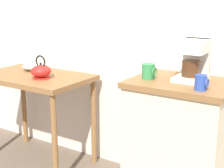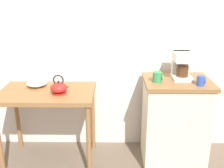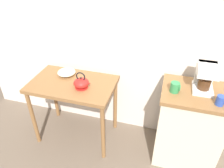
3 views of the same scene
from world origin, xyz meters
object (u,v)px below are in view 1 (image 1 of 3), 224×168
Objects in this scene: teakettle at (41,71)px; mug_blue at (201,82)px; coffee_maker at (193,58)px; bowl_stoneware at (34,66)px; mug_tall_green at (149,71)px.

mug_blue reaches higher than teakettle.
coffee_maker reaches higher than mug_blue.
bowl_stoneware is 2.09× the size of mug_tall_green.
teakettle is at bearing 177.49° from mug_blue.
teakettle is 0.92m from mug_tall_green.
mug_blue is at bearing -9.01° from bowl_stoneware.
teakettle is at bearing -177.92° from mug_tall_green.
mug_tall_green reaches higher than mug_blue.
teakettle is 1.19m from coffee_maker.
bowl_stoneware is 1.58m from mug_blue.
coffee_maker is 2.68× the size of mug_tall_green.
coffee_maker is 0.26m from mug_blue.
teakettle is at bearing -35.65° from bowl_stoneware.
mug_tall_green reaches higher than bowl_stoneware.
mug_tall_green is at bearing -155.07° from coffee_maker.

